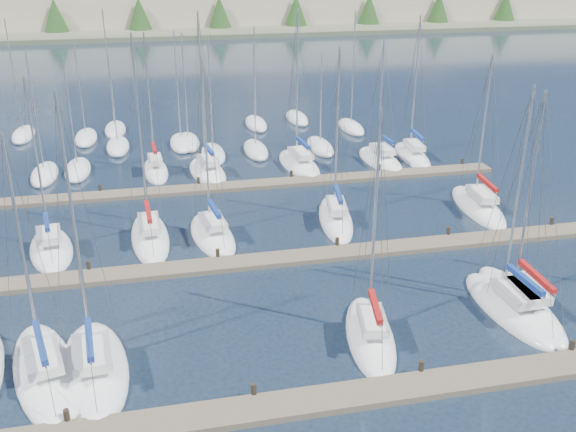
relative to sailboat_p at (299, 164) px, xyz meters
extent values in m
plane|color=#1D2A3A|center=(-5.53, 25.53, -0.18)|extent=(400.00, 400.00, 0.00)
cube|color=#6B5E4C|center=(-5.53, -32.47, -0.03)|extent=(44.00, 1.80, 0.35)
cylinder|color=#2D261C|center=(-17.53, -31.57, 0.12)|extent=(0.26, 0.26, 1.10)
cylinder|color=#2D261C|center=(-9.53, -31.57, 0.12)|extent=(0.26, 0.26, 1.10)
cylinder|color=#2D261C|center=(-1.53, -31.57, 0.12)|extent=(0.26, 0.26, 1.10)
cylinder|color=#2D261C|center=(6.47, -31.57, 0.12)|extent=(0.26, 0.26, 1.10)
cube|color=#6B5E4C|center=(-5.53, -18.47, -0.03)|extent=(44.00, 1.80, 0.35)
cylinder|color=#2D261C|center=(-17.53, -17.57, 0.12)|extent=(0.26, 0.26, 1.10)
cylinder|color=#2D261C|center=(-9.53, -17.57, 0.12)|extent=(0.26, 0.26, 1.10)
cylinder|color=#2D261C|center=(-1.53, -17.57, 0.12)|extent=(0.26, 0.26, 1.10)
cylinder|color=#2D261C|center=(6.47, -17.57, 0.12)|extent=(0.26, 0.26, 1.10)
cylinder|color=#2D261C|center=(14.47, -17.57, 0.12)|extent=(0.26, 0.26, 1.10)
cube|color=#6B5E4C|center=(-5.53, -4.47, -0.03)|extent=(44.00, 1.80, 0.35)
cylinder|color=#2D261C|center=(-17.53, -3.57, 0.12)|extent=(0.26, 0.26, 1.10)
cylinder|color=#2D261C|center=(-9.53, -3.57, 0.12)|extent=(0.26, 0.26, 1.10)
cylinder|color=#2D261C|center=(-1.53, -3.57, 0.12)|extent=(0.26, 0.26, 1.10)
cylinder|color=#2D261C|center=(6.47, -3.57, 0.12)|extent=(0.26, 0.26, 1.10)
cylinder|color=#2D261C|center=(14.47, -3.57, 0.12)|extent=(0.26, 0.26, 1.10)
ellipsoid|color=white|center=(0.00, 0.03, -0.13)|extent=(3.55, 8.88, 1.60)
cube|color=black|center=(0.00, 0.03, -0.13)|extent=(1.82, 4.27, 0.12)
cube|color=silver|center=(0.03, -0.40, 1.17)|extent=(1.82, 3.15, 0.50)
cylinder|color=#9EA0A5|center=(-0.05, 0.72, 7.29)|extent=(0.14, 0.14, 12.75)
cylinder|color=#9EA0A5|center=(0.08, -1.10, 2.22)|extent=(0.38, 3.64, 0.10)
cube|color=navy|center=(0.08, -1.10, 2.34)|extent=(0.55, 3.37, 0.30)
ellipsoid|color=white|center=(-2.83, -28.06, -0.13)|extent=(3.83, 8.04, 1.60)
cube|color=maroon|center=(-2.83, -28.06, -0.13)|extent=(1.93, 3.88, 0.12)
cube|color=silver|center=(-2.90, -28.44, 1.17)|extent=(1.81, 2.91, 0.50)
cylinder|color=#9EA0A5|center=(-2.71, -27.46, 6.38)|extent=(0.14, 0.14, 10.92)
cylinder|color=#9EA0A5|center=(-3.02, -29.05, 2.22)|extent=(0.71, 3.20, 0.10)
cube|color=maroon|center=(-3.02, -29.05, 2.34)|extent=(0.86, 2.99, 0.30)
ellipsoid|color=white|center=(5.62, -27.10, -0.13)|extent=(2.88, 8.39, 1.60)
cube|color=silver|center=(5.63, -27.52, 1.17)|extent=(1.54, 2.95, 0.50)
cylinder|color=#9EA0A5|center=(5.60, -26.43, 6.62)|extent=(0.14, 0.14, 11.41)
cylinder|color=#9EA0A5|center=(5.64, -28.18, 2.22)|extent=(0.18, 3.50, 0.10)
cube|color=navy|center=(5.64, -28.18, 2.34)|extent=(0.38, 3.22, 0.30)
ellipsoid|color=white|center=(-20.22, -13.79, -0.13)|extent=(3.85, 7.52, 1.60)
cube|color=black|center=(-20.22, -13.79, -0.13)|extent=(1.95, 3.63, 0.12)
cube|color=silver|center=(-20.16, -14.15, 1.17)|extent=(1.89, 2.72, 0.50)
cylinder|color=#9EA0A5|center=(-20.31, -13.22, 6.12)|extent=(0.14, 0.14, 10.41)
cylinder|color=#9EA0A5|center=(-20.07, -14.71, 2.22)|extent=(0.58, 2.99, 0.10)
cube|color=navy|center=(-20.07, -14.71, 2.34)|extent=(0.74, 2.79, 0.30)
ellipsoid|color=white|center=(-16.66, -27.90, -0.13)|extent=(4.03, 8.78, 1.60)
cube|color=silver|center=(-16.62, -28.32, 1.17)|extent=(2.04, 3.14, 0.50)
cylinder|color=#9EA0A5|center=(-16.73, -27.22, 7.03)|extent=(0.14, 0.14, 12.23)
cylinder|color=#9EA0A5|center=(-16.55, -28.99, 2.22)|extent=(0.47, 3.56, 0.10)
cube|color=navy|center=(-16.55, -28.99, 2.34)|extent=(0.64, 3.30, 0.30)
ellipsoid|color=white|center=(-8.47, -0.26, -0.13)|extent=(3.78, 8.08, 1.60)
cube|color=silver|center=(-8.42, -0.64, 1.17)|extent=(1.88, 2.90, 0.50)
cylinder|color=#9EA0A5|center=(-8.54, 0.36, 7.28)|extent=(0.14, 0.14, 12.73)
cylinder|color=#9EA0A5|center=(-8.34, -1.26, 2.22)|extent=(0.51, 3.26, 0.10)
cube|color=navy|center=(-8.34, -1.26, 2.34)|extent=(0.67, 3.02, 0.30)
ellipsoid|color=white|center=(6.51, -26.78, -0.13)|extent=(2.92, 9.11, 1.60)
cube|color=black|center=(6.51, -26.78, -0.13)|extent=(1.50, 4.38, 0.12)
cube|color=silver|center=(6.49, -27.23, 1.17)|extent=(1.53, 3.21, 0.50)
cylinder|color=#9EA0A5|center=(6.54, -26.06, 6.42)|extent=(0.14, 0.14, 11.01)
cylinder|color=#9EA0A5|center=(6.45, -27.95, 2.22)|extent=(0.27, 3.79, 0.10)
cube|color=maroon|center=(6.45, -27.95, 2.34)|extent=(0.45, 3.49, 0.30)
ellipsoid|color=white|center=(-0.26, -12.84, -0.13)|extent=(3.81, 8.96, 1.60)
cube|color=silver|center=(-0.33, -13.27, 1.17)|extent=(1.80, 3.22, 0.50)
cylinder|color=#9EA0A5|center=(-0.14, -12.16, 6.61)|extent=(0.14, 0.14, 11.38)
cylinder|color=#9EA0A5|center=(-0.45, -13.96, 2.22)|extent=(0.72, 3.61, 0.10)
cube|color=navy|center=(-0.45, -13.96, 2.34)|extent=(0.87, 3.36, 0.30)
ellipsoid|color=white|center=(-18.95, -27.62, -0.13)|extent=(4.89, 9.46, 1.60)
cube|color=black|center=(-18.95, -27.62, -0.13)|extent=(2.46, 4.57, 0.12)
cube|color=silver|center=(-18.84, -28.06, 1.17)|extent=(2.26, 3.45, 0.50)
cylinder|color=#9EA0A5|center=(-19.13, -26.92, 6.21)|extent=(0.14, 0.14, 10.59)
cylinder|color=#9EA0A5|center=(-18.67, -28.77, 2.22)|extent=(1.01, 3.71, 0.10)
cube|color=navy|center=(-18.67, -28.77, 2.34)|extent=(1.13, 3.47, 0.30)
ellipsoid|color=white|center=(-9.48, -13.81, -0.13)|extent=(3.58, 8.00, 1.60)
cube|color=maroon|center=(-9.48, -13.81, -0.13)|extent=(1.83, 3.85, 0.12)
cube|color=silver|center=(-9.44, -14.20, 1.17)|extent=(1.79, 2.86, 0.50)
cylinder|color=#9EA0A5|center=(-9.55, -13.20, 6.54)|extent=(0.14, 0.14, 11.25)
cylinder|color=#9EA0A5|center=(-9.36, -14.81, 2.22)|extent=(0.48, 3.24, 0.10)
cube|color=navy|center=(-9.36, -14.81, 2.34)|extent=(0.64, 3.01, 0.30)
ellipsoid|color=white|center=(11.17, 0.19, -0.13)|extent=(3.17, 8.59, 1.60)
cube|color=black|center=(11.17, 0.19, -0.13)|extent=(1.62, 4.13, 0.12)
cube|color=silver|center=(11.14, -0.23, 1.17)|extent=(1.60, 3.05, 0.50)
cylinder|color=#9EA0A5|center=(11.23, 0.86, 6.88)|extent=(0.14, 0.14, 11.92)
cylinder|color=#9EA0A5|center=(11.08, -0.90, 2.22)|extent=(0.40, 3.53, 0.10)
cube|color=navy|center=(11.08, -0.90, 2.34)|extent=(0.58, 3.26, 0.30)
ellipsoid|color=white|center=(-12.97, 1.02, -0.13)|extent=(2.47, 7.11, 1.60)
cube|color=black|center=(-12.97, 1.02, -0.13)|extent=(1.27, 3.42, 0.12)
cube|color=silver|center=(-12.95, 0.67, 1.17)|extent=(1.29, 2.51, 0.50)
cylinder|color=#9EA0A5|center=(-13.00, 1.58, 6.43)|extent=(0.14, 0.14, 11.03)
cylinder|color=#9EA0A5|center=(-12.93, 0.11, 2.22)|extent=(0.25, 2.95, 0.10)
cube|color=maroon|center=(-12.93, 0.11, 2.34)|extent=(0.44, 2.72, 0.30)
ellipsoid|color=white|center=(11.16, -12.97, -0.13)|extent=(3.79, 9.17, 1.60)
cube|color=silver|center=(11.11, -13.42, 1.17)|extent=(1.87, 3.27, 0.50)
cylinder|color=#9EA0A5|center=(11.25, -12.27, 6.18)|extent=(0.14, 0.14, 10.53)
cylinder|color=#9EA0A5|center=(11.03, -14.12, 2.22)|extent=(0.54, 3.73, 0.10)
cube|color=maroon|center=(11.03, -14.12, 2.34)|extent=(0.70, 3.45, 0.30)
ellipsoid|color=white|center=(-13.75, -13.20, -0.13)|extent=(2.95, 9.08, 1.60)
cube|color=silver|center=(-13.73, -13.64, 1.17)|extent=(1.54, 3.20, 0.50)
cylinder|color=#9EA0A5|center=(-13.78, -12.48, 7.28)|extent=(0.14, 0.14, 12.72)
cylinder|color=#9EA0A5|center=(-13.70, -14.36, 2.22)|extent=(0.27, 3.77, 0.10)
cube|color=maroon|center=(-13.70, -14.36, 2.34)|extent=(0.46, 3.48, 0.30)
ellipsoid|color=white|center=(7.74, -0.39, -0.13)|extent=(3.24, 8.24, 1.60)
cube|color=silver|center=(7.76, -0.79, 1.17)|extent=(1.71, 2.91, 0.50)
cylinder|color=#9EA0A5|center=(7.71, 0.26, 5.91)|extent=(0.14, 0.14, 9.98)
cylinder|color=#9EA0A5|center=(7.79, -1.44, 2.22)|extent=(0.26, 3.41, 0.10)
cube|color=navy|center=(7.79, -1.44, 2.34)|extent=(0.45, 3.15, 0.30)
cylinder|color=#9EA0A5|center=(-26.28, 15.42, 6.32)|extent=(0.12, 0.12, 11.20)
ellipsoid|color=white|center=(-26.28, 15.42, 0.07)|extent=(2.20, 6.40, 1.40)
cylinder|color=#9EA0A5|center=(-9.48, 8.98, 5.79)|extent=(0.12, 0.12, 10.14)
ellipsoid|color=white|center=(-9.48, 8.98, 0.07)|extent=(2.20, 6.40, 1.40)
cylinder|color=#9EA0A5|center=(-10.21, 8.77, 5.96)|extent=(0.12, 0.12, 10.49)
ellipsoid|color=white|center=(-10.21, 8.77, 0.07)|extent=(2.20, 6.40, 1.40)
cylinder|color=#9EA0A5|center=(3.54, 16.06, 5.75)|extent=(0.12, 0.12, 10.06)
ellipsoid|color=white|center=(3.54, 16.06, 0.07)|extent=(2.20, 6.40, 1.40)
cylinder|color=#9EA0A5|center=(-19.76, 12.86, 5.41)|extent=(0.12, 0.12, 9.39)
ellipsoid|color=white|center=(-19.76, 12.86, 0.07)|extent=(2.20, 6.40, 1.40)
cylinder|color=#9EA0A5|center=(-22.50, 1.71, 5.64)|extent=(0.12, 0.12, 9.85)
ellipsoid|color=white|center=(-22.50, 1.71, 0.07)|extent=(2.20, 6.40, 1.40)
cylinder|color=#9EA0A5|center=(-19.76, 2.35, 5.37)|extent=(0.12, 0.12, 9.30)
ellipsoid|color=white|center=(-19.76, 2.35, 0.07)|extent=(2.20, 6.40, 1.40)
cylinder|color=#9EA0A5|center=(8.44, 10.93, 6.56)|extent=(0.12, 0.12, 11.68)
ellipsoid|color=white|center=(8.44, 10.93, 0.07)|extent=(2.20, 6.40, 1.40)
cylinder|color=#9EA0A5|center=(-3.23, 4.84, 5.60)|extent=(0.12, 0.12, 9.76)
ellipsoid|color=white|center=(-3.23, 4.84, 0.07)|extent=(2.20, 6.40, 1.40)
cylinder|color=#9EA0A5|center=(-16.87, 15.44, 6.69)|extent=(0.12, 0.12, 11.95)
ellipsoid|color=white|center=(-16.87, 15.44, 0.07)|extent=(2.20, 6.40, 1.40)
cylinder|color=#9EA0A5|center=(3.23, 4.59, 4.95)|extent=(0.12, 0.12, 8.46)
ellipsoid|color=white|center=(3.23, 4.59, 0.07)|extent=(2.20, 6.40, 1.40)
cylinder|color=#9EA0A5|center=(-16.44, 9.00, 4.78)|extent=(0.12, 0.12, 8.12)
ellipsoid|color=white|center=(-16.44, 9.00, 0.07)|extent=(2.20, 6.40, 1.40)
cylinder|color=#9EA0A5|center=(-1.53, 14.61, 5.72)|extent=(0.12, 0.12, 10.00)
ellipsoid|color=white|center=(-1.53, 14.61, 0.07)|extent=(2.20, 6.40, 1.40)
cylinder|color=#9EA0A5|center=(-7.42, 4.50, 5.99)|extent=(0.12, 0.12, 10.54)
ellipsoid|color=white|center=(-7.42, 4.50, 0.07)|extent=(2.20, 6.40, 1.40)
cube|color=#666B51|center=(-5.53, 115.53, 0.32)|extent=(400.00, 60.00, 1.00)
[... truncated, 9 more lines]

